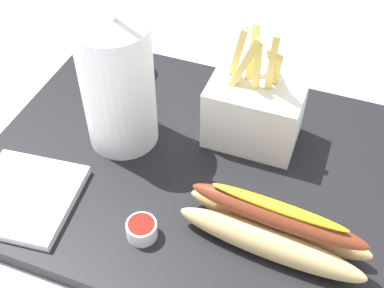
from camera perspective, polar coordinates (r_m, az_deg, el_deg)
The scene contains 8 objects.
ground_plane at distance 0.60m, azimuth 0.00°, elevation -3.98°, with size 2.40×2.40×0.02m, color silver.
food_tray at distance 0.59m, azimuth 0.00°, elevation -2.72°, with size 0.47×0.36×0.02m, color black.
soda_cup at distance 0.56m, azimuth -8.35°, elevation 6.62°, with size 0.08×0.08×0.23m.
fries_basket at distance 0.58m, azimuth 6.97°, elevation 3.69°, with size 0.11×0.08×0.15m.
hot_dog_1 at distance 0.50m, azimuth 9.21°, elevation -9.39°, with size 0.19×0.06×0.06m.
ketchup_cup_1 at distance 0.51m, azimuth -5.68°, elevation -9.47°, with size 0.03×0.03×0.02m.
ketchup_cup_2 at distance 0.70m, azimuth -6.04°, elevation 8.57°, with size 0.04×0.04×0.02m.
napkin_stack at distance 0.57m, azimuth -18.31°, elevation -5.67°, with size 0.11×0.11×0.01m, color white.
Camera 1 is at (0.14, -0.36, 0.45)m, focal length 47.45 mm.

